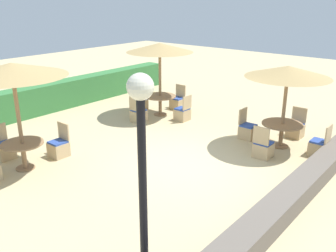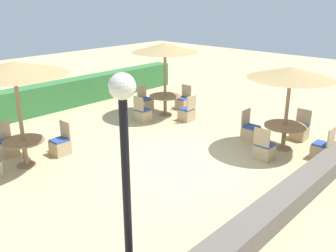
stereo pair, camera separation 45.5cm
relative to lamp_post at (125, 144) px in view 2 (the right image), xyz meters
name	(u,v)px [view 2 (the right image)]	position (x,y,z in m)	size (l,w,h in m)	color
ground_plane	(185,163)	(3.97, 2.24, -2.35)	(40.00, 40.00, 0.00)	#C6B284
hedge_row	(46,98)	(3.97, 9.14, -1.82)	(13.00, 0.70, 1.06)	#387A3D
stone_border	(293,194)	(3.97, -0.80, -2.13)	(10.00, 0.56, 0.44)	#6B6056
lamp_post	(125,144)	(0.00, 0.00, 0.00)	(0.36, 0.36, 3.32)	black
parasol_back_left	(14,69)	(1.04, 5.20, 0.21)	(2.61, 2.61, 2.74)	#93704C
round_table_back_left	(24,146)	(1.04, 5.20, -1.79)	(1.05, 1.05, 0.71)	#93704C
patio_chair_back_left_east	(61,145)	(2.07, 5.18, -2.09)	(0.46, 0.46, 0.93)	tan
patio_chair_back_left_north	(7,146)	(1.03, 6.23, -2.09)	(0.46, 0.46, 0.93)	tan
parasol_back_right	(165,48)	(6.74, 5.53, 0.12)	(2.39, 2.39, 2.65)	#93704C
round_table_back_right	(165,99)	(6.74, 5.53, -1.76)	(1.16, 1.16, 0.73)	#93704C
patio_chair_back_right_west	(143,114)	(5.64, 5.58, -2.09)	(0.46, 0.46, 0.93)	tan
patio_chair_back_right_east	(183,102)	(7.78, 5.53, -2.09)	(0.46, 0.46, 0.93)	tan
patio_chair_back_right_south	(187,113)	(6.76, 4.49, -2.09)	(0.46, 0.46, 0.93)	tan
patio_chair_back_right_north	(145,103)	(6.72, 6.56, -2.09)	(0.46, 0.46, 0.93)	tan
parasol_front_right	(291,73)	(6.67, 0.76, -0.13)	(2.38, 2.38, 2.40)	#93704C
round_table_front_right	(285,130)	(6.67, 0.76, -1.77)	(1.18, 1.18, 0.72)	#93704C
patio_chair_front_right_west	(264,150)	(5.61, 0.81, -2.09)	(0.46, 0.46, 0.93)	tan
patio_chair_front_right_east	(300,131)	(7.71, 0.74, -2.09)	(0.46, 0.46, 0.93)	tan
patio_chair_front_right_south	(322,150)	(6.70, -0.34, -2.09)	(0.46, 0.46, 0.93)	tan
patio_chair_front_right_north	(250,132)	(6.64, 1.85, -2.09)	(0.46, 0.46, 0.93)	tan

